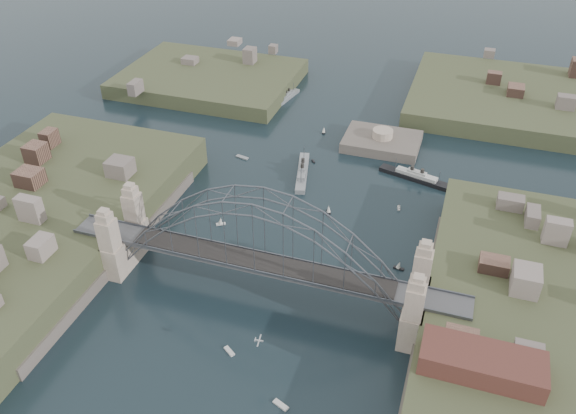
{
  "coord_description": "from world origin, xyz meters",
  "views": [
    {
      "loc": [
        34.14,
        -85.08,
        86.43
      ],
      "look_at": [
        0.0,
        18.0,
        10.0
      ],
      "focal_mm": 36.99,
      "sensor_mm": 36.0,
      "label": 1
    }
  ],
  "objects_px": {
    "bridge": "(259,247)",
    "ocean_liner": "(416,177)",
    "wharf_shed": "(482,363)",
    "naval_cruiser_near": "(302,172)",
    "fort_island": "(381,147)",
    "naval_cruiser_far": "(288,97)"
  },
  "relations": [
    {
      "from": "wharf_shed",
      "to": "ocean_liner",
      "type": "distance_m",
      "value": 71.98
    },
    {
      "from": "bridge",
      "to": "naval_cruiser_near",
      "type": "bearing_deg",
      "value": 96.68
    },
    {
      "from": "naval_cruiser_near",
      "to": "bridge",
      "type": "bearing_deg",
      "value": -83.32
    },
    {
      "from": "wharf_shed",
      "to": "bridge",
      "type": "bearing_deg",
      "value": 162.35
    },
    {
      "from": "naval_cruiser_near",
      "to": "ocean_liner",
      "type": "height_order",
      "value": "naval_cruiser_near"
    },
    {
      "from": "fort_island",
      "to": "naval_cruiser_far",
      "type": "bearing_deg",
      "value": 148.42
    },
    {
      "from": "naval_cruiser_far",
      "to": "ocean_liner",
      "type": "xyz_separation_m",
      "value": [
        49.23,
        -37.97,
        0.07
      ]
    },
    {
      "from": "fort_island",
      "to": "ocean_liner",
      "type": "relative_size",
      "value": 1.05
    },
    {
      "from": "bridge",
      "to": "ocean_liner",
      "type": "xyz_separation_m",
      "value": [
        24.42,
        54.65,
        -11.53
      ]
    },
    {
      "from": "fort_island",
      "to": "bridge",
      "type": "bearing_deg",
      "value": -99.73
    },
    {
      "from": "bridge",
      "to": "naval_cruiser_near",
      "type": "distance_m",
      "value": 49.03
    },
    {
      "from": "fort_island",
      "to": "naval_cruiser_far",
      "type": "relative_size",
      "value": 1.58
    },
    {
      "from": "bridge",
      "to": "wharf_shed",
      "type": "relative_size",
      "value": 4.2
    },
    {
      "from": "bridge",
      "to": "wharf_shed",
      "type": "bearing_deg",
      "value": -17.65
    },
    {
      "from": "bridge",
      "to": "naval_cruiser_far",
      "type": "bearing_deg",
      "value": 104.99
    },
    {
      "from": "naval_cruiser_near",
      "to": "ocean_liner",
      "type": "relative_size",
      "value": 0.95
    },
    {
      "from": "bridge",
      "to": "naval_cruiser_far",
      "type": "relative_size",
      "value": 6.02
    },
    {
      "from": "bridge",
      "to": "naval_cruiser_far",
      "type": "height_order",
      "value": "bridge"
    },
    {
      "from": "bridge",
      "to": "ocean_liner",
      "type": "bearing_deg",
      "value": 65.92
    },
    {
      "from": "wharf_shed",
      "to": "naval_cruiser_far",
      "type": "relative_size",
      "value": 1.43
    },
    {
      "from": "naval_cruiser_near",
      "to": "naval_cruiser_far",
      "type": "height_order",
      "value": "naval_cruiser_near"
    },
    {
      "from": "wharf_shed",
      "to": "ocean_liner",
      "type": "bearing_deg",
      "value": 105.92
    }
  ]
}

